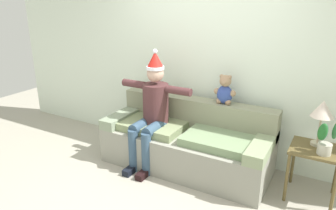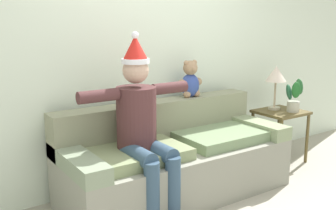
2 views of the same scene
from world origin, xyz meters
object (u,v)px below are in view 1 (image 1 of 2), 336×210
object	(u,v)px
side_table	(315,157)
table_lamp	(322,111)
potted_plant	(326,139)
person_seated	(152,108)
teddy_bear	(225,91)
couch	(187,142)

from	to	relation	value
side_table	table_lamp	bearing A→B (deg)	93.57
table_lamp	potted_plant	distance (m)	0.32
person_seated	teddy_bear	bearing A→B (deg)	27.56
teddy_bear	person_seated	bearing A→B (deg)	-152.44
couch	person_seated	distance (m)	0.65
couch	side_table	distance (m)	1.54
potted_plant	table_lamp	bearing A→B (deg)	111.32
person_seated	couch	bearing A→B (deg)	20.33
side_table	table_lamp	xyz separation A→B (m)	(-0.01, 0.10, 0.50)
person_seated	teddy_bear	world-z (taller)	person_seated
side_table	table_lamp	distance (m)	0.51
person_seated	table_lamp	xyz separation A→B (m)	(1.97, 0.30, 0.22)
person_seated	potted_plant	size ratio (longest dim) A/B	3.98
couch	potted_plant	world-z (taller)	potted_plant
potted_plant	couch	bearing A→B (deg)	177.29
person_seated	potted_plant	distance (m)	2.05
couch	person_seated	bearing A→B (deg)	-159.67
couch	table_lamp	bearing A→B (deg)	4.95
person_seated	side_table	bearing A→B (deg)	5.78
person_seated	teddy_bear	size ratio (longest dim) A/B	4.06
couch	side_table	xyz separation A→B (m)	(1.53, 0.04, 0.17)
couch	table_lamp	size ratio (longest dim) A/B	4.24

